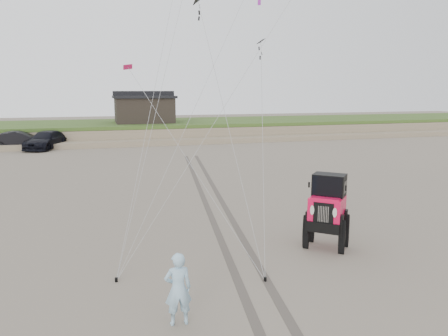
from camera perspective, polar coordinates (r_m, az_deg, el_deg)
The scene contains 10 objects.
ground at distance 12.39m, azimuth -0.46°, elevation -14.56°, with size 160.00×160.00×0.00m, color #6B6054.
dune_ridge at distance 48.62m, azimuth -12.73°, elevation 4.77°, with size 160.00×14.25×1.73m.
cabin at distance 48.13m, azimuth -10.41°, elevation 7.68°, with size 6.40×5.40×3.35m.
truck_b at distance 42.65m, azimuth -25.14°, elevation 3.30°, with size 1.69×4.84×1.60m, color black.
truck_c at distance 41.98m, azimuth -22.23°, elevation 3.39°, with size 2.19×5.39×1.56m, color black.
jeep at distance 14.84m, azimuth 13.25°, elevation -6.53°, with size 2.29×5.31×1.98m, color #DD0D3E, non-canonical shape.
man at distance 10.08m, azimuth -6.02°, elevation -15.43°, with size 0.61×0.40×1.68m, color #87C3D1.
stake_main at distance 12.68m, azimuth -13.90°, elevation -13.98°, with size 0.08×0.08×0.12m, color black.
stake_aux at distance 12.41m, azimuth 5.40°, elevation -14.27°, with size 0.08×0.08×0.12m, color black.
tire_tracks at distance 20.18m, azimuth -1.24°, elevation -4.72°, with size 5.22×29.74×0.01m.
Camera 1 is at (-3.08, -10.83, 5.18)m, focal length 35.00 mm.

